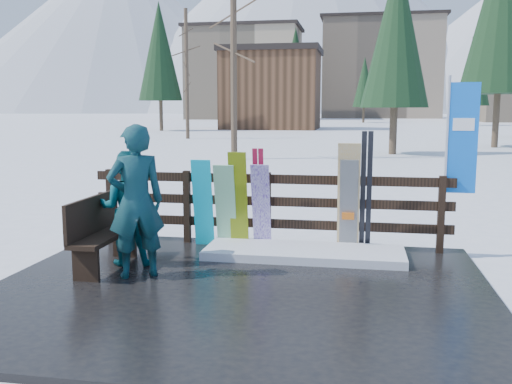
% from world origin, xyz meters
% --- Properties ---
extents(ground, '(700.00, 700.00, 0.00)m').
position_xyz_m(ground, '(0.00, 0.00, 0.00)').
color(ground, white).
rests_on(ground, ground).
extents(deck, '(6.00, 5.00, 0.08)m').
position_xyz_m(deck, '(0.00, 0.00, 0.04)').
color(deck, black).
rests_on(deck, ground).
extents(fence, '(5.60, 0.10, 1.15)m').
position_xyz_m(fence, '(0.00, 2.20, 0.74)').
color(fence, black).
rests_on(fence, deck).
extents(snow_patch, '(2.86, 1.00, 0.12)m').
position_xyz_m(snow_patch, '(0.63, 1.60, 0.14)').
color(snow_patch, white).
rests_on(snow_patch, deck).
extents(bench, '(0.41, 1.50, 0.97)m').
position_xyz_m(bench, '(-1.99, 0.54, 0.60)').
color(bench, black).
rests_on(bench, deck).
extents(snowboard_0, '(0.30, 0.25, 1.36)m').
position_xyz_m(snowboard_0, '(-0.98, 1.98, 0.76)').
color(snowboard_0, '#0ACDEB').
rests_on(snowboard_0, deck).
extents(snowboard_1, '(0.31, 0.32, 1.29)m').
position_xyz_m(snowboard_1, '(-0.62, 1.98, 0.73)').
color(snowboard_1, white).
rests_on(snowboard_1, deck).
extents(snowboard_2, '(0.28, 0.25, 1.49)m').
position_xyz_m(snowboard_2, '(-0.41, 1.98, 0.82)').
color(snowboard_2, '#D5F80A').
rests_on(snowboard_2, deck).
extents(snowboard_3, '(0.28, 0.35, 1.31)m').
position_xyz_m(snowboard_3, '(-0.06, 1.98, 0.73)').
color(snowboard_3, white).
rests_on(snowboard_3, deck).
extents(snowboard_4, '(0.27, 0.33, 1.40)m').
position_xyz_m(snowboard_4, '(1.25, 1.98, 0.78)').
color(snowboard_4, black).
rests_on(snowboard_4, deck).
extents(snowboard_5, '(0.33, 0.35, 1.64)m').
position_xyz_m(snowboard_5, '(1.25, 1.98, 0.90)').
color(snowboard_5, silver).
rests_on(snowboard_5, deck).
extents(ski_pair_a, '(0.16, 0.25, 1.54)m').
position_xyz_m(ski_pair_a, '(-0.11, 2.05, 0.85)').
color(ski_pair_a, '#A91434').
rests_on(ski_pair_a, deck).
extents(ski_pair_b, '(0.17, 0.28, 1.81)m').
position_xyz_m(ski_pair_b, '(1.50, 2.05, 0.98)').
color(ski_pair_b, black).
rests_on(ski_pair_b, deck).
extents(rental_flag, '(0.45, 0.04, 2.60)m').
position_xyz_m(rental_flag, '(2.81, 2.25, 1.69)').
color(rental_flag, silver).
rests_on(rental_flag, deck).
extents(person_front, '(0.85, 0.76, 1.94)m').
position_xyz_m(person_front, '(-1.37, 0.27, 1.05)').
color(person_front, '#135449').
rests_on(person_front, deck).
extents(person_back, '(0.86, 0.72, 1.56)m').
position_xyz_m(person_back, '(-1.72, 0.81, 0.86)').
color(person_back, '#094A55').
rests_on(person_back, deck).
extents(resort_buildings, '(73.00, 87.60, 22.60)m').
position_xyz_m(resort_buildings, '(1.03, 115.41, 9.81)').
color(resort_buildings, tan).
rests_on(resort_buildings, ground).
extents(trees, '(42.28, 68.87, 13.50)m').
position_xyz_m(trees, '(3.39, 48.00, 5.80)').
color(trees, '#382B1E').
rests_on(trees, ground).
extents(mountains, '(520.00, 260.00, 120.00)m').
position_xyz_m(mountains, '(-10.50, 328.41, 50.20)').
color(mountains, white).
rests_on(mountains, ground).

